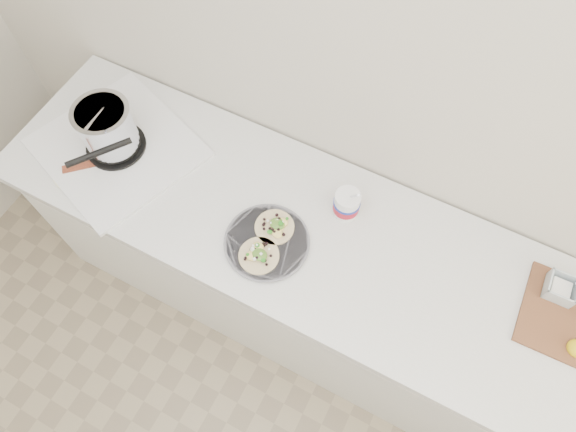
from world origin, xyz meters
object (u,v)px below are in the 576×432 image
at_px(stove, 111,135).
at_px(bacon_plate, 84,167).
at_px(tub, 347,203).
at_px(taco_plate, 267,241).

bearing_deg(stove, bacon_plate, -94.65).
relative_size(stove, tub, 3.28).
relative_size(stove, bacon_plate, 2.96).
bearing_deg(stove, tub, 29.42).
bearing_deg(taco_plate, stove, 172.95).
relative_size(taco_plate, tub, 1.41).
relative_size(stove, taco_plate, 2.32).
bearing_deg(taco_plate, bacon_plate, -176.72).
bearing_deg(stove, taco_plate, 12.72).
distance_m(stove, tub, 0.90).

